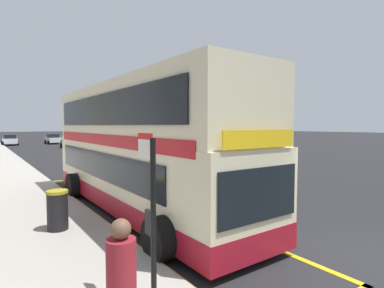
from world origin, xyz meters
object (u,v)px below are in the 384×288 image
at_px(parked_car_white_kerbside, 10,140).
at_px(parked_car_teal_distant, 71,142).
at_px(bus_stop_sign, 151,205).
at_px(parked_car_white_ahead, 53,139).
at_px(litter_bin, 58,210).
at_px(double_decker_bus, 137,152).

relative_size(parked_car_white_kerbside, parked_car_teal_distant, 1.00).
relative_size(bus_stop_sign, parked_car_teal_distant, 0.65).
distance_m(bus_stop_sign, parked_car_white_kerbside, 49.06).
bearing_deg(parked_car_white_ahead, parked_car_teal_distant, -90.25).
xyz_separation_m(parked_car_white_ahead, litter_bin, (-8.31, -44.46, -0.11)).
height_order(bus_stop_sign, parked_car_white_kerbside, bus_stop_sign).
bearing_deg(parked_car_white_ahead, parked_car_white_kerbside, 179.36).
relative_size(bus_stop_sign, parked_car_white_kerbside, 0.65).
xyz_separation_m(bus_stop_sign, parked_car_white_kerbside, (1.77, 49.02, -0.94)).
bearing_deg(bus_stop_sign, parked_car_white_kerbside, 87.93).
distance_m(parked_car_white_kerbside, parked_car_white_ahead, 6.06).
bearing_deg(litter_bin, parked_car_white_kerbside, 87.10).
height_order(double_decker_bus, litter_bin, double_decker_bus).
bearing_deg(double_decker_bus, litter_bin, -159.27).
distance_m(bus_stop_sign, litter_bin, 4.69).
height_order(double_decker_bus, bus_stop_sign, double_decker_bus).
bearing_deg(litter_bin, bus_stop_sign, -83.94).
distance_m(double_decker_bus, parked_car_white_ahead, 43.73).
bearing_deg(parked_car_white_kerbside, parked_car_white_ahead, 1.27).
distance_m(parked_car_teal_distant, parked_car_white_ahead, 11.37).
bearing_deg(parked_car_white_kerbside, bus_stop_sign, -90.66).
distance_m(bus_stop_sign, parked_car_teal_distant, 38.46).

